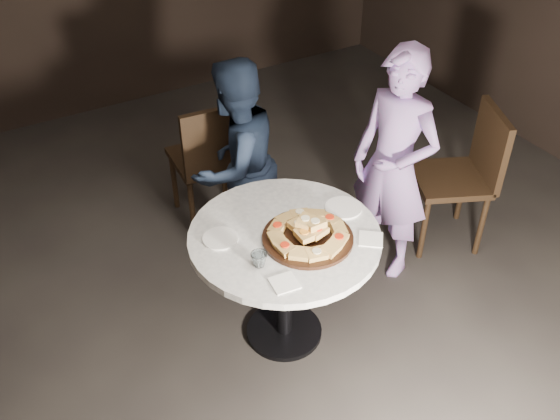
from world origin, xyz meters
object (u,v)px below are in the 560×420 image
diner_navy (235,165)px  diner_teal (394,167)px  chair_far (211,156)px  chair_right (467,169)px  water_glass (259,260)px  table (285,254)px  serving_board (308,238)px  focaccia_pile (308,231)px

diner_navy → diner_teal: diner_teal is taller
chair_far → chair_right: (1.44, -1.04, 0.00)m
water_glass → chair_far: 1.44m
chair_far → chair_right: bearing=148.2°
chair_right → diner_navy: 1.58m
table → serving_board: (0.08, -0.10, 0.16)m
chair_far → diner_navy: bearing=95.3°
chair_right → diner_teal: (-0.62, 0.04, 0.20)m
table → diner_navy: bearing=81.6°
chair_far → diner_teal: diner_teal is taller
serving_board → chair_far: 1.34m
table → diner_teal: size_ratio=0.70×
table → serving_board: bearing=-51.3°
table → chair_far: (0.12, 1.22, -0.06)m
focaccia_pile → diner_navy: (0.04, 0.95, -0.13)m
table → focaccia_pile: 0.24m
chair_right → diner_navy: size_ratio=0.71×
focaccia_pile → chair_far: bearing=88.7°
table → chair_far: size_ratio=1.09×
serving_board → diner_teal: 0.91m
chair_far → chair_right: 1.77m
water_glass → diner_teal: 1.23m
focaccia_pile → water_glass: size_ratio=5.10×
table → diner_navy: (0.12, 0.84, 0.08)m
diner_navy → chair_right: bearing=134.1°
diner_teal → table: bearing=-94.6°
water_glass → diner_navy: size_ratio=0.06×
diner_navy → serving_board: bearing=66.5°
chair_far → diner_navy: (0.01, -0.38, 0.14)m
table → diner_navy: diner_navy is taller
table → water_glass: 0.34m
focaccia_pile → diner_teal: size_ratio=0.28×
focaccia_pile → water_glass: 0.33m
focaccia_pile → chair_right: size_ratio=0.43×
water_glass → chair_far: chair_far is taller
focaccia_pile → serving_board: bearing=-154.3°
water_glass → diner_navy: diner_navy is taller
chair_right → table: bearing=-58.8°
focaccia_pile → diner_teal: bearing=21.1°
chair_right → serving_board: bearing=-54.5°
chair_far → water_glass: bearing=79.5°
water_glass → diner_navy: (0.37, 1.00, -0.11)m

